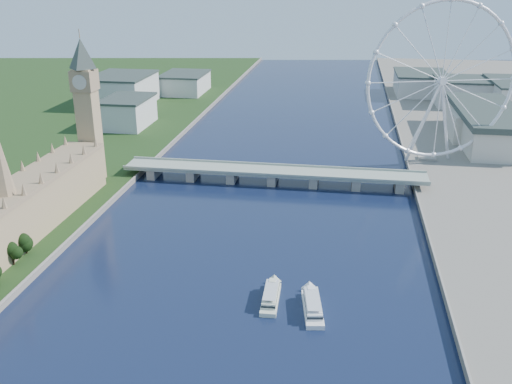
# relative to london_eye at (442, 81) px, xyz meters

# --- Properties ---
(parliament_range) EXTENTS (24.00, 200.00, 70.00)m
(parliament_range) POSITION_rel_london_eye_xyz_m (-247.98, -185.08, -49.04)
(parliament_range) COLOR tan
(parliament_range) RESTS_ON ground
(big_ben) EXTENTS (20.02, 20.02, 110.00)m
(big_ben) POSITION_rel_london_eye_xyz_m (-247.98, -77.08, -0.95)
(big_ben) COLOR tan
(big_ben) RESTS_ON ground
(westminster_bridge) EXTENTS (220.00, 22.00, 9.50)m
(westminster_bridge) POSITION_rel_london_eye_xyz_m (-119.98, -55.08, -60.89)
(westminster_bridge) COLOR gray
(westminster_bridge) RESTS_ON ground
(london_eye) EXTENTS (113.60, 39.12, 124.30)m
(london_eye) POSITION_rel_london_eye_xyz_m (0.00, 0.00, 0.00)
(london_eye) COLOR silver
(london_eye) RESTS_ON ground
(county_hall) EXTENTS (54.00, 144.00, 35.00)m
(county_hall) POSITION_rel_london_eye_xyz_m (55.02, 74.92, -67.52)
(county_hall) COLOR beige
(county_hall) RESTS_ON ground
(city_skyline) EXTENTS (505.00, 280.00, 32.00)m
(city_skyline) POSITION_rel_london_eye_xyz_m (-80.75, 205.00, -50.56)
(city_skyline) COLOR beige
(city_skyline) RESTS_ON ground
(tour_boat_near) EXTENTS (8.76, 30.90, 6.79)m
(tour_boat_near) POSITION_rel_london_eye_xyz_m (-100.18, -215.70, -67.52)
(tour_boat_near) COLOR beige
(tour_boat_near) RESTS_ON ground
(tour_boat_far) EXTENTS (13.34, 33.66, 7.27)m
(tour_boat_far) POSITION_rel_london_eye_xyz_m (-80.27, -221.07, -67.52)
(tour_boat_far) COLOR white
(tour_boat_far) RESTS_ON ground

